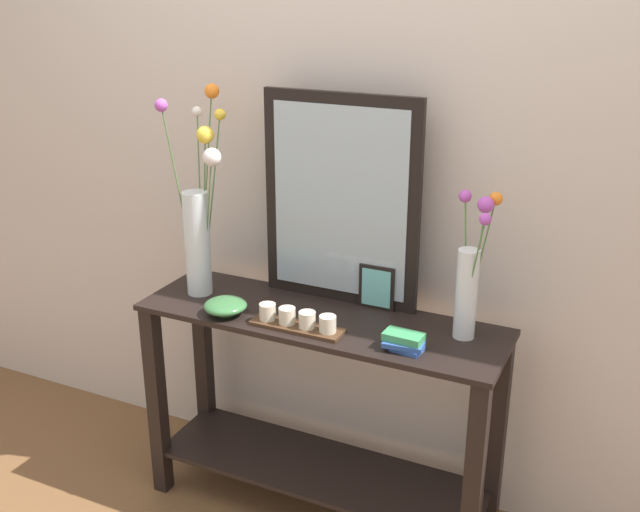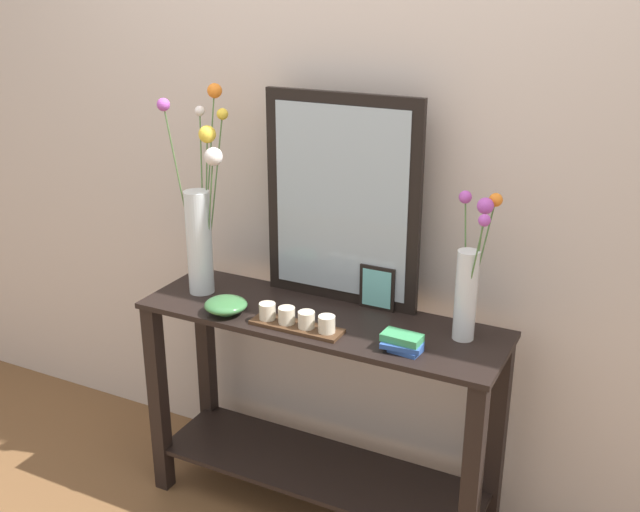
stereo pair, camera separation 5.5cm
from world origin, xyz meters
TOP-DOWN VIEW (x-y plane):
  - ground_plane at (0.00, 0.00)m, footprint 7.00×6.00m
  - wall_back at (0.00, 0.32)m, footprint 6.40×0.08m
  - console_table at (0.00, 0.00)m, footprint 1.28×0.39m
  - mirror_leaning at (0.00, 0.16)m, footprint 0.57×0.03m
  - tall_vase_left at (-0.48, 0.01)m, footprint 0.22×0.24m
  - vase_right at (0.49, 0.07)m, footprint 0.14×0.15m
  - candle_tray at (-0.03, -0.11)m, footprint 0.32×0.09m
  - picture_frame_small at (0.15, 0.15)m, footprint 0.13×0.01m
  - decorative_bowl at (-0.30, -0.12)m, footprint 0.15×0.15m
  - book_stack at (0.34, -0.10)m, footprint 0.13×0.09m

SIDE VIEW (x-z plane):
  - ground_plane at x=0.00m, z-range -0.02..0.00m
  - console_table at x=0.00m, z-range 0.07..0.87m
  - candle_tray at x=-0.03m, z-range 0.79..0.86m
  - book_stack at x=0.34m, z-range 0.79..0.85m
  - decorative_bowl at x=-0.30m, z-range 0.80..0.85m
  - picture_frame_small at x=0.15m, z-range 0.79..0.95m
  - vase_right at x=0.49m, z-range 0.76..1.24m
  - tall_vase_left at x=-0.48m, z-range 0.70..1.44m
  - mirror_leaning at x=0.00m, z-range 0.79..1.53m
  - wall_back at x=0.00m, z-range 0.00..2.70m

